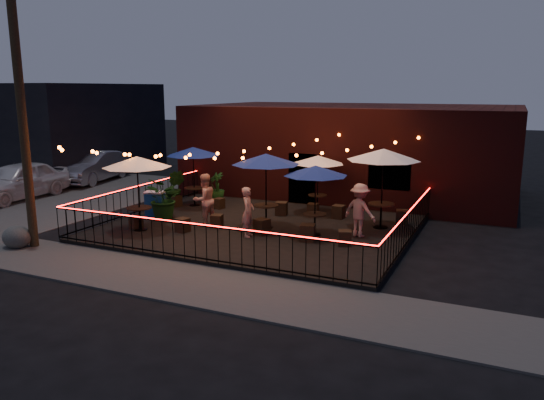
{
  "coord_description": "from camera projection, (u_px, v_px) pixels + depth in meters",
  "views": [
    {
      "loc": [
        7.63,
        -13.72,
        4.75
      ],
      "look_at": [
        0.38,
        2.21,
        1.06
      ],
      "focal_mm": 35.0,
      "sensor_mm": 36.0,
      "label": 1
    }
  ],
  "objects": [
    {
      "name": "potted_shrub_c",
      "position": [
        216.0,
        188.0,
        21.73
      ],
      "size": [
        0.91,
        0.91,
        1.23
      ],
      "primitive_type": "imported",
      "rotation": [
        0.0,
        0.0,
        -0.41
      ],
      "color": "#0F340B",
      "rests_on": "patio"
    },
    {
      "name": "cafe_table_3",
      "position": [
        318.0,
        161.0,
        19.69
      ],
      "size": [
        2.02,
        2.02,
        2.16
      ],
      "rotation": [
        0.0,
        0.0,
        -0.03
      ],
      "color": "black",
      "rests_on": "patio"
    },
    {
      "name": "patron_c",
      "position": [
        360.0,
        210.0,
        16.65
      ],
      "size": [
        1.24,
        0.95,
        1.7
      ],
      "primitive_type": "imported",
      "rotation": [
        0.0,
        0.0,
        2.81
      ],
      "color": "#DFAA8E",
      "rests_on": "patio"
    },
    {
      "name": "parking_lot",
      "position": [
        47.0,
        192.0,
        24.72
      ],
      "size": [
        11.0,
        12.0,
        0.02
      ],
      "primitive_type": "cube",
      "color": "#464441",
      "rests_on": "ground"
    },
    {
      "name": "brick_building",
      "position": [
        354.0,
        149.0,
        24.37
      ],
      "size": [
        14.0,
        8.0,
        4.0
      ],
      "color": "#360F0E",
      "rests_on": "ground"
    },
    {
      "name": "bistro_chair_2",
      "position": [
        176.0,
        201.0,
        21.07
      ],
      "size": [
        0.47,
        0.47,
        0.44
      ],
      "primitive_type": "cube",
      "rotation": [
        0.0,
        0.0,
        -0.31
      ],
      "color": "black",
      "rests_on": "patio"
    },
    {
      "name": "bistro_chair_4",
      "position": [
        217.0,
        221.0,
        17.87
      ],
      "size": [
        0.44,
        0.44,
        0.44
      ],
      "primitive_type": "cube",
      "rotation": [
        0.0,
        0.0,
        0.21
      ],
      "color": "black",
      "rests_on": "patio"
    },
    {
      "name": "cafe_table_2",
      "position": [
        266.0,
        160.0,
        17.41
      ],
      "size": [
        2.74,
        2.74,
        2.51
      ],
      "rotation": [
        0.0,
        0.0,
        -0.23
      ],
      "color": "black",
      "rests_on": "patio"
    },
    {
      "name": "patio",
      "position": [
        259.0,
        228.0,
        18.06
      ],
      "size": [
        10.0,
        8.0,
        0.15
      ],
      "primitive_type": "cube",
      "color": "black",
      "rests_on": "ground"
    },
    {
      "name": "bistro_chair_3",
      "position": [
        219.0,
        203.0,
        20.69
      ],
      "size": [
        0.4,
        0.4,
        0.4
      ],
      "primitive_type": "cube",
      "rotation": [
        0.0,
        0.0,
        2.97
      ],
      "color": "black",
      "rests_on": "patio"
    },
    {
      "name": "fence_right",
      "position": [
        409.0,
        227.0,
        15.91
      ],
      "size": [
        0.04,
        8.0,
        1.04
      ],
      "rotation": [
        0.0,
        0.0,
        1.57
      ],
      "color": "black",
      "rests_on": "patio"
    },
    {
      "name": "bistro_chair_9",
      "position": [
        345.0,
        238.0,
        15.81
      ],
      "size": [
        0.49,
        0.49,
        0.45
      ],
      "primitive_type": "cube",
      "rotation": [
        0.0,
        0.0,
        3.48
      ],
      "color": "black",
      "rests_on": "patio"
    },
    {
      "name": "bistro_chair_5",
      "position": [
        262.0,
        226.0,
        17.05
      ],
      "size": [
        0.53,
        0.53,
        0.5
      ],
      "primitive_type": "cube",
      "rotation": [
        0.0,
        0.0,
        2.8
      ],
      "color": "black",
      "rests_on": "patio"
    },
    {
      "name": "cafe_table_4",
      "position": [
        316.0,
        172.0,
        16.57
      ],
      "size": [
        2.47,
        2.47,
        2.25
      ],
      "rotation": [
        0.0,
        0.0,
        -0.24
      ],
      "color": "black",
      "rests_on": "patio"
    },
    {
      "name": "bistro_chair_0",
      "position": [
        136.0,
        222.0,
        17.7
      ],
      "size": [
        0.46,
        0.46,
        0.43
      ],
      "primitive_type": "cube",
      "rotation": [
        0.0,
        0.0,
        -0.36
      ],
      "color": "black",
      "rests_on": "patio"
    },
    {
      "name": "patron_b",
      "position": [
        204.0,
        200.0,
        18.01
      ],
      "size": [
        0.97,
        1.07,
        1.78
      ],
      "primitive_type": "imported",
      "rotation": [
        0.0,
        0.0,
        -1.99
      ],
      "color": "tan",
      "rests_on": "patio"
    },
    {
      "name": "bistro_chair_7",
      "position": [
        313.0,
        210.0,
        19.52
      ],
      "size": [
        0.43,
        0.43,
        0.45
      ],
      "primitive_type": "cube",
      "rotation": [
        0.0,
        0.0,
        3.27
      ],
      "color": "black",
      "rests_on": "patio"
    },
    {
      "name": "bistro_chair_1",
      "position": [
        183.0,
        225.0,
        17.32
      ],
      "size": [
        0.46,
        0.46,
        0.45
      ],
      "primitive_type": "cube",
      "rotation": [
        0.0,
        0.0,
        2.93
      ],
      "color": "black",
      "rests_on": "patio"
    },
    {
      "name": "car_white",
      "position": [
        18.0,
        181.0,
        23.04
      ],
      "size": [
        2.12,
        4.85,
        1.63
      ],
      "primitive_type": "imported",
      "rotation": [
        0.0,
        0.0,
        0.04
      ],
      "color": "white",
      "rests_on": "ground"
    },
    {
      "name": "fence_left",
      "position": [
        140.0,
        199.0,
        19.97
      ],
      "size": [
        0.04,
        8.0,
        1.04
      ],
      "rotation": [
        0.0,
        0.0,
        1.57
      ],
      "color": "black",
      "rests_on": "patio"
    },
    {
      "name": "patron_a",
      "position": [
        248.0,
        212.0,
        16.67
      ],
      "size": [
        0.51,
        0.65,
        1.59
      ],
      "primitive_type": "imported",
      "rotation": [
        0.0,
        0.0,
        1.81
      ],
      "color": "#DAB78B",
      "rests_on": "patio"
    },
    {
      "name": "bistro_chair_8",
      "position": [
        308.0,
        233.0,
        16.28
      ],
      "size": [
        0.52,
        0.52,
        0.52
      ],
      "primitive_type": "cube",
      "rotation": [
        0.0,
        0.0,
        0.21
      ],
      "color": "black",
      "rests_on": "patio"
    },
    {
      "name": "fence_front",
      "position": [
        195.0,
        242.0,
        14.38
      ],
      "size": [
        10.0,
        0.04,
        1.04
      ],
      "color": "black",
      "rests_on": "patio"
    },
    {
      "name": "cafe_table_1",
      "position": [
        193.0,
        152.0,
        20.83
      ],
      "size": [
        2.26,
        2.26,
        2.35
      ],
      "rotation": [
        0.0,
        0.0,
        0.06
      ],
      "color": "black",
      "rests_on": "patio"
    },
    {
      "name": "background_building",
      "position": [
        35.0,
        128.0,
        31.09
      ],
      "size": [
        12.0,
        9.0,
        5.0
      ],
      "primitive_type": "cube",
      "color": "black",
      "rests_on": "ground"
    },
    {
      "name": "ground",
      "position": [
        231.0,
        246.0,
        16.3
      ],
      "size": [
        110.0,
        110.0,
        0.0
      ],
      "primitive_type": "plane",
      "color": "black",
      "rests_on": "ground"
    },
    {
      "name": "bistro_chair_11",
      "position": [
        402.0,
        217.0,
        18.33
      ],
      "size": [
        0.47,
        0.47,
        0.48
      ],
      "primitive_type": "cube",
      "rotation": [
        0.0,
        0.0,
        3.31
      ],
      "color": "black",
      "rests_on": "patio"
    },
    {
      "name": "bistro_chair_6",
      "position": [
        281.0,
        209.0,
        19.61
      ],
      "size": [
        0.49,
        0.49,
        0.49
      ],
      "primitive_type": "cube",
      "rotation": [
        0.0,
        0.0,
        0.21
      ],
      "color": "black",
      "rests_on": "patio"
    },
    {
      "name": "potted_shrub_b",
      "position": [
        175.0,
        188.0,
        21.09
      ],
      "size": [
        0.96,
        0.86,
        1.44
      ],
      "primitive_type": "imported",
      "rotation": [
        0.0,
        0.0,
        0.32
      ],
      "color": "#13380F",
      "rests_on": "patio"
    },
    {
      "name": "cafe_table_5",
      "position": [
        383.0,
        156.0,
        17.36
      ],
      "size": [
        2.61,
        2.61,
        2.67
      ],
      "rotation": [
        0.0,
        0.0,
        0.08
      ],
      "color": "black",
      "rests_on": "patio"
    },
    {
      "name": "cooler",
      "position": [
        155.0,
        204.0,
        19.44
      ],
      "size": [
        0.81,
        0.69,
        0.91
      ],
      "rotation": [
        0.0,
        0.0,
        0.34
      ],
      "color": "#134BA0",
      "rests_on": "patio"
    },
    {
      "name": "potted_shrub_a",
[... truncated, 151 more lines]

